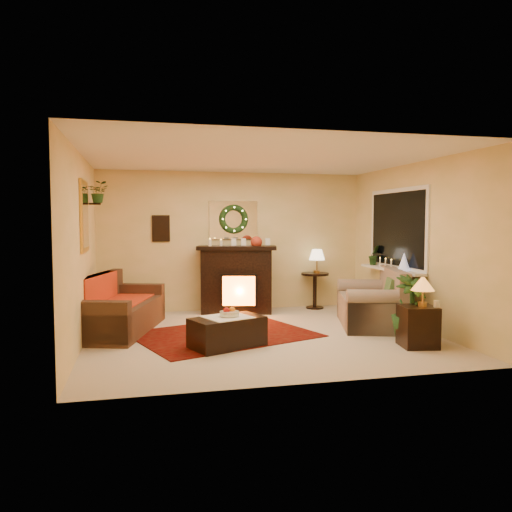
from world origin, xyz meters
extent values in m
plane|color=beige|center=(0.00, 0.00, 0.00)|extent=(5.00, 5.00, 0.00)
plane|color=white|center=(0.00, 0.00, 2.60)|extent=(5.00, 5.00, 0.00)
plane|color=#EFD88C|center=(0.00, 2.25, 1.30)|extent=(5.00, 5.00, 0.00)
plane|color=#EFD88C|center=(0.00, -2.25, 1.30)|extent=(5.00, 5.00, 0.00)
plane|color=#EFD88C|center=(-2.50, 0.00, 1.30)|extent=(4.50, 4.50, 0.00)
plane|color=#EFD88C|center=(2.50, 0.00, 1.30)|extent=(4.50, 4.50, 0.00)
cube|color=#511112|center=(-0.54, 0.15, 0.01)|extent=(2.96, 2.59, 0.01)
cube|color=brown|center=(-2.04, 0.73, 0.43)|extent=(1.43, 2.19, 0.87)
cube|color=#B60C15|center=(-2.08, 0.89, 0.46)|extent=(0.81, 1.32, 0.02)
cube|color=black|center=(-0.02, 1.85, 0.55)|extent=(1.33, 0.67, 1.16)
sphere|color=#AC2F1B|center=(0.35, 1.81, 1.30)|extent=(0.21, 0.21, 0.21)
cylinder|color=silver|center=(-0.51, 1.83, 1.26)|extent=(0.07, 0.07, 0.20)
cylinder|color=#EDECBE|center=(-0.30, 1.84, 1.26)|extent=(0.05, 0.05, 0.16)
cube|color=white|center=(0.00, 2.23, 1.70)|extent=(0.92, 0.02, 0.72)
torus|color=#194719|center=(0.00, 2.19, 1.72)|extent=(0.55, 0.11, 0.55)
cube|color=#381E11|center=(-1.35, 2.23, 1.55)|extent=(0.32, 0.03, 0.48)
cube|color=gold|center=(-2.48, 0.30, 1.75)|extent=(0.03, 0.84, 1.00)
imported|color=#194719|center=(-2.34, 1.05, 1.97)|extent=(0.33, 0.28, 0.36)
cube|color=tan|center=(1.89, 0.29, 0.42)|extent=(1.34, 1.78, 0.92)
cube|color=white|center=(2.48, 0.55, 1.55)|extent=(0.03, 1.86, 1.36)
cube|color=black|center=(2.47, 0.55, 1.55)|extent=(0.02, 1.70, 1.22)
cube|color=white|center=(2.38, 0.55, 0.87)|extent=(0.22, 1.86, 0.04)
cone|color=silver|center=(2.38, 0.14, 1.04)|extent=(0.19, 0.19, 0.29)
imported|color=#254A20|center=(2.40, 1.21, 1.08)|extent=(0.26, 0.21, 0.47)
cylinder|color=black|center=(1.55, 1.98, 0.33)|extent=(0.62, 0.62, 0.69)
cone|color=#FFE7B9|center=(1.57, 1.96, 0.88)|extent=(0.30, 0.30, 0.47)
cube|color=#3D2313|center=(1.88, -1.13, 0.27)|extent=(0.51, 0.51, 0.55)
cone|color=orange|center=(1.92, -1.17, 0.74)|extent=(0.31, 0.31, 0.45)
cube|color=#462214|center=(-0.61, -0.58, 0.21)|extent=(1.09, 0.85, 0.40)
cylinder|color=silver|center=(-0.58, -0.56, 0.45)|extent=(0.26, 0.26, 0.06)
imported|color=#35632D|center=(1.90, -0.91, 0.45)|extent=(2.01, 2.01, 2.81)
camera|label=1|loc=(-1.72, -7.05, 1.68)|focal=35.00mm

